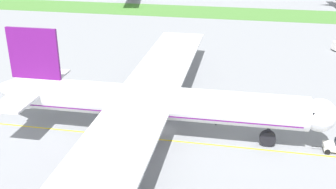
# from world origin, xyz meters

# --- Properties ---
(ground_plane) EXTENTS (600.00, 600.00, 0.00)m
(ground_plane) POSITION_xyz_m (0.00, 0.00, 0.00)
(ground_plane) COLOR gray
(ground_plane) RESTS_ON ground
(apron_taxi_line) EXTENTS (280.00, 0.36, 0.01)m
(apron_taxi_line) POSITION_xyz_m (0.00, -3.58, 0.00)
(apron_taxi_line) COLOR yellow
(apron_taxi_line) RESTS_ON ground
(grass_median_strip) EXTENTS (320.00, 24.00, 0.10)m
(grass_median_strip) POSITION_xyz_m (0.00, 105.24, 0.05)
(grass_median_strip) COLOR #4C8438
(grass_median_strip) RESTS_ON ground
(airliner_foreground) EXTENTS (61.18, 97.91, 18.42)m
(airliner_foreground) POSITION_xyz_m (-1.91, -2.14, 6.26)
(airliner_foreground) COLOR white
(airliner_foreground) RESTS_ON ground
(pushback_tug) EXTENTS (5.55, 2.65, 2.27)m
(pushback_tug) POSITION_xyz_m (29.50, -1.84, 1.04)
(pushback_tug) COLOR white
(pushback_tug) RESTS_ON ground
(ground_crew_marshaller_front) EXTENTS (0.39, 0.54, 1.66)m
(ground_crew_marshaller_front) POSITION_xyz_m (9.31, 3.90, 1.01)
(ground_crew_marshaller_front) COLOR black
(ground_crew_marshaller_front) RESTS_ON ground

